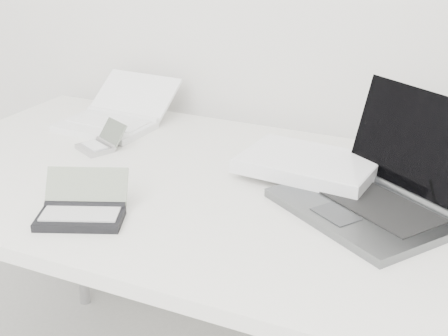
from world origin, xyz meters
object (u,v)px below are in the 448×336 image
at_px(desk, 245,210).
at_px(netbook_open_white, 114,117).
at_px(laptop_large, 345,178).
at_px(palmtop_charcoal, 82,210).

height_order(desk, netbook_open_white, netbook_open_white).
distance_m(laptop_large, palmtop_charcoal, 0.53).
height_order(desk, palmtop_charcoal, palmtop_charcoal).
relative_size(desk, palmtop_charcoal, 7.99).
bearing_deg(palmtop_charcoal, netbook_open_white, 94.93).
xyz_separation_m(desk, palmtop_charcoal, (-0.23, -0.25, 0.06)).
relative_size(desk, laptop_large, 3.01).
bearing_deg(laptop_large, netbook_open_white, -160.38).
xyz_separation_m(netbook_open_white, palmtop_charcoal, (0.26, -0.48, -0.01)).
bearing_deg(netbook_open_white, desk, -22.53).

